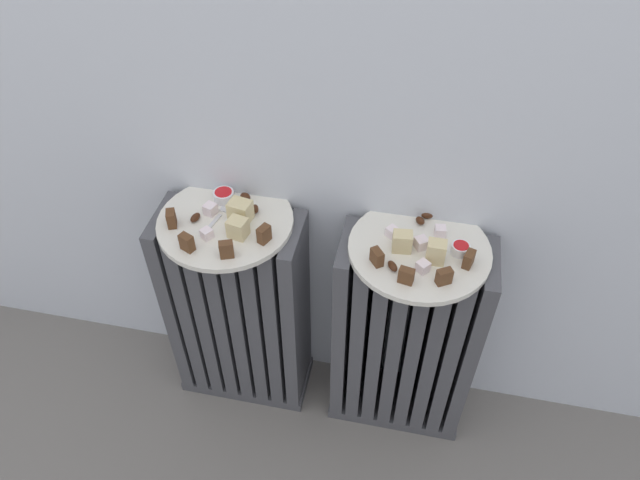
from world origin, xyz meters
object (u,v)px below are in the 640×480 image
object	(u,v)px
radiator_left	(239,312)
plate_right	(419,249)
fork	(218,218)
jam_bowl_right	(460,249)
jam_bowl_left	(224,195)
radiator_right	(404,339)
plate_left	(225,222)

from	to	relation	value
radiator_left	plate_right	distance (m)	0.51
radiator_left	fork	xyz separation A→B (m)	(-0.02, 0.00, 0.31)
jam_bowl_right	fork	world-z (taller)	jam_bowl_right
jam_bowl_left	radiator_left	bearing A→B (deg)	-70.47
radiator_right	fork	bearing A→B (deg)	179.82
radiator_left	plate_left	xyz separation A→B (m)	(-0.00, 0.00, 0.30)
radiator_right	fork	distance (m)	0.53
plate_left	jam_bowl_left	size ratio (longest dim) A/B	6.38
radiator_left	jam_bowl_left	size ratio (longest dim) A/B	12.98
plate_right	fork	distance (m)	0.42
fork	plate_left	bearing A→B (deg)	-4.79
plate_right	jam_bowl_right	world-z (taller)	jam_bowl_right
plate_right	jam_bowl_right	distance (m)	0.08
jam_bowl_right	plate_left	bearing A→B (deg)	-179.95
plate_left	plate_right	distance (m)	0.41
jam_bowl_right	fork	xyz separation A→B (m)	(-0.50, 0.00, -0.01)
plate_right	jam_bowl_left	bearing A→B (deg)	171.95
jam_bowl_left	jam_bowl_right	xyz separation A→B (m)	(0.51, -0.06, -0.00)
radiator_left	jam_bowl_right	bearing A→B (deg)	0.05
plate_left	fork	distance (m)	0.02
radiator_left	plate_left	bearing A→B (deg)	180.00
plate_right	jam_bowl_left	world-z (taller)	jam_bowl_left
plate_right	fork	bearing A→B (deg)	179.82
plate_right	plate_left	bearing A→B (deg)	180.00
plate_right	jam_bowl_left	distance (m)	0.43
radiator_left	fork	size ratio (longest dim) A/B	5.62
plate_left	radiator_right	bearing A→B (deg)	0.00
radiator_left	plate_right	xyz separation A→B (m)	(0.41, 0.00, 0.30)
jam_bowl_left	fork	size ratio (longest dim) A/B	0.43
jam_bowl_left	fork	world-z (taller)	jam_bowl_left
jam_bowl_left	plate_right	bearing A→B (deg)	-8.05
jam_bowl_right	fork	distance (m)	0.50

